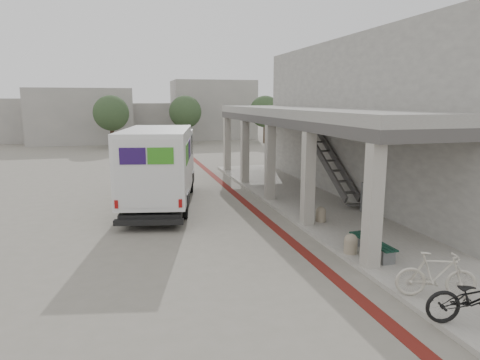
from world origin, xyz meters
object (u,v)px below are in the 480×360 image
object	(u,v)px
fedex_truck	(160,165)
bench	(372,245)
bicycle_cream	(436,275)
utility_cabinet	(371,199)
bicycle_black	(477,298)

from	to	relation	value
fedex_truck	bench	xyz separation A→B (m)	(5.13, -7.71, -1.32)
bicycle_cream	utility_cabinet	bearing A→B (deg)	1.39
fedex_truck	utility_cabinet	world-z (taller)	fedex_truck
utility_cabinet	bicycle_black	world-z (taller)	utility_cabinet
bench	bicycle_black	world-z (taller)	bicycle_black
fedex_truck	bicycle_black	bearing A→B (deg)	-54.99
fedex_truck	utility_cabinet	xyz separation A→B (m)	(7.53, -3.75, -1.05)
utility_cabinet	bicycle_cream	bearing A→B (deg)	-105.93
fedex_truck	bicycle_black	size ratio (longest dim) A/B	4.04
bench	bicycle_black	distance (m)	3.78
fedex_truck	bicycle_cream	distance (m)	11.57
utility_cabinet	bicycle_black	xyz separation A→B (m)	(-2.50, -7.74, -0.06)
bicycle_cream	bench	bearing A→B (deg)	19.94
bench	fedex_truck	bearing A→B (deg)	121.79
bench	bicycle_cream	world-z (taller)	bicycle_cream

